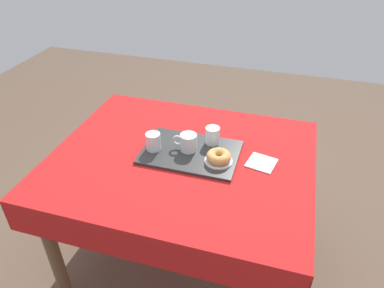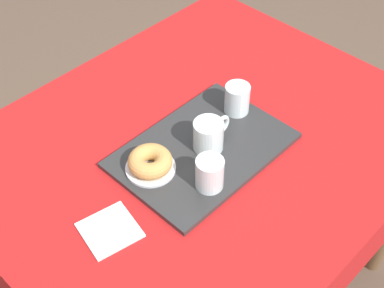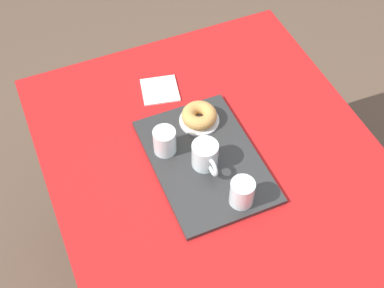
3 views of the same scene
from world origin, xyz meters
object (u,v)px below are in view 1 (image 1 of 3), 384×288
object	(u,v)px
water_glass_far	(153,142)
water_glass_near	(212,136)
sugar_donut_left	(219,157)
paper_napkin	(262,163)
serving_tray	(191,152)
dining_table	(182,174)
tea_mug_left	(188,143)
donut_plate_left	(218,161)

from	to	relation	value
water_glass_far	water_glass_near	bearing A→B (deg)	-152.33
sugar_donut_left	paper_napkin	size ratio (longest dim) A/B	0.92
serving_tray	paper_napkin	size ratio (longest dim) A/B	3.69
serving_tray	sugar_donut_left	size ratio (longest dim) A/B	4.02
dining_table	serving_tray	xyz separation A→B (m)	(-0.03, -0.03, 0.12)
water_glass_far	paper_napkin	size ratio (longest dim) A/B	0.69
water_glass_far	paper_napkin	bearing A→B (deg)	-173.85
water_glass_near	paper_napkin	xyz separation A→B (m)	(-0.26, 0.08, -0.05)
tea_mug_left	water_glass_far	xyz separation A→B (m)	(0.16, 0.04, -0.00)
serving_tray	water_glass_far	bearing A→B (deg)	11.32
dining_table	water_glass_near	distance (m)	0.24
serving_tray	tea_mug_left	distance (m)	0.05
dining_table	paper_napkin	distance (m)	0.39
dining_table	donut_plate_left	xyz separation A→B (m)	(-0.18, 0.01, 0.13)
dining_table	tea_mug_left	bearing A→B (deg)	-115.00
tea_mug_left	donut_plate_left	bearing A→B (deg)	162.38
paper_napkin	water_glass_far	bearing A→B (deg)	6.15
dining_table	sugar_donut_left	world-z (taller)	sugar_donut_left
paper_napkin	serving_tray	bearing A→B (deg)	3.41
dining_table	donut_plate_left	bearing A→B (deg)	176.94
dining_table	serving_tray	distance (m)	0.13
water_glass_near	water_glass_far	distance (m)	0.29
dining_table	water_glass_near	size ratio (longest dim) A/B	14.38
donut_plate_left	serving_tray	bearing A→B (deg)	-16.46
water_glass_near	paper_napkin	size ratio (longest dim) A/B	0.69
dining_table	paper_napkin	bearing A→B (deg)	-171.78
tea_mug_left	dining_table	bearing A→B (deg)	65.00
sugar_donut_left	paper_napkin	world-z (taller)	sugar_donut_left
serving_tray	tea_mug_left	world-z (taller)	tea_mug_left
tea_mug_left	water_glass_far	world-z (taller)	same
donut_plate_left	paper_napkin	size ratio (longest dim) A/B	1.04
water_glass_far	donut_plate_left	distance (m)	0.33
tea_mug_left	donut_plate_left	xyz separation A→B (m)	(-0.16, 0.05, -0.04)
serving_tray	paper_napkin	bearing A→B (deg)	-176.59
tea_mug_left	water_glass_near	size ratio (longest dim) A/B	1.42
serving_tray	water_glass_near	distance (m)	0.14
tea_mug_left	paper_napkin	xyz separation A→B (m)	(-0.35, -0.01, -0.05)
sugar_donut_left	paper_napkin	bearing A→B (deg)	-161.60
donut_plate_left	dining_table	bearing A→B (deg)	-3.06
water_glass_near	dining_table	bearing A→B (deg)	48.97
tea_mug_left	donut_plate_left	world-z (taller)	tea_mug_left
serving_tray	sugar_donut_left	distance (m)	0.16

